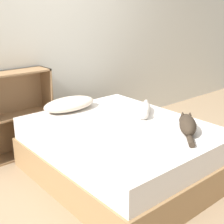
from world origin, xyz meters
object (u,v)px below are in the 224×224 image
Objects in this scene: pillow at (70,104)px; bookshelf at (9,114)px; cat_light at (144,110)px; cat_dark at (187,125)px; bed at (121,151)px.

bookshelf reaches higher than pillow.
cat_light is 0.52× the size of bookshelf.
cat_dark is (0.46, -1.24, 0.01)m from pillow.
cat_dark is 1.93m from bookshelf.
bookshelf reaches higher than cat_light.
pillow is 0.82m from cat_light.
cat_dark is at bearing 43.63° from cat_light.
bed is at bearing -79.83° from pillow.
cat_light is 0.61m from cat_dark.
cat_dark is at bearing -57.67° from bed.
bed is at bearing 78.45° from cat_dark.
cat_light is (0.52, -0.64, -0.02)m from pillow.
bookshelf is at bearing 120.14° from bed.
bookshelf is (-0.99, 1.66, -0.12)m from cat_dark.
cat_light is 1.49m from bookshelf.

